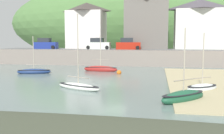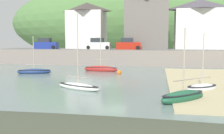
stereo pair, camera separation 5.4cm
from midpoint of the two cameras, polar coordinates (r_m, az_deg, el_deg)
The scene contains 15 objects.
ground at distance 14.47m, azimuth -0.76°, elevation -9.56°, with size 48.00×41.00×0.61m.
quay_seawall at distance 41.04m, azimuth 4.44°, elevation 2.26°, with size 48.00×9.40×2.40m.
hillside_backdrop at distance 78.75m, azimuth 6.58°, elevation 9.53°, with size 80.00×44.00×25.37m.
waterfront_building_left at distance 50.35m, azimuth -5.50°, elevation 9.14°, with size 6.97×6.13×8.65m.
waterfront_building_centre at distance 48.67m, azimuth 7.68°, elevation 10.93°, with size 8.02×5.67×11.50m.
waterfront_building_right at distance 49.06m, azimuth 18.78°, elevation 9.00°, with size 8.84×5.57×8.77m.
sailboat_far_left at distance 22.02m, azimuth 19.28°, elevation -4.27°, with size 3.19×2.95×4.76m.
sailboat_nearest_shore at distance 33.40m, azimuth -2.47°, elevation -0.42°, with size 4.56×1.41×4.68m.
sailboat_white_hull at distance 17.87m, azimuth 15.47°, elevation -6.30°, with size 3.58×3.54×5.03m.
motorboat_with_cabin at distance 21.61m, azimuth -7.36°, elevation -4.18°, with size 4.40×2.89×6.26m.
rowboat_small_beached at distance 32.68m, azimuth -16.72°, elevation -0.91°, with size 4.22×2.49×4.63m.
parked_car_near_slipway at distance 48.25m, azimuth -14.32°, elevation 4.86°, with size 4.18×1.91×1.95m.
parked_car_by_wall at distance 45.12m, azimuth -2.97°, elevation 4.97°, with size 4.11×1.82×1.95m.
parked_car_end_of_row at distance 44.24m, azimuth 3.61°, elevation 4.94°, with size 4.24×2.08×1.95m.
mooring_buoy at distance 30.74m, azimuth 1.62°, elevation -1.22°, with size 0.56×0.56×0.56m.
Camera 2 is at (4.05, -23.24, 4.06)m, focal length 41.52 mm.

